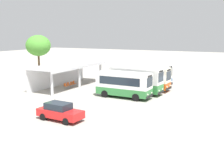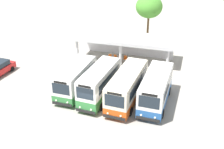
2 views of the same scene
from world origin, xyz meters
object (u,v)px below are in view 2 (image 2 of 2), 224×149
waiting_chair_second_from_end (115,57)px  waiting_chair_fourth_seat (125,58)px  city_bus_nearest_orange (76,78)px  city_bus_middle_cream (127,86)px  waiting_chair_end_by_column (110,57)px  city_bus_fourth_amber (156,88)px  waiting_chair_middle_seat (120,58)px  city_bus_second_in_row (100,82)px

waiting_chair_second_from_end → waiting_chair_fourth_seat: (1.47, 0.06, 0.00)m
city_bus_nearest_orange → city_bus_middle_cream: size_ratio=0.85×
waiting_chair_end_by_column → waiting_chair_second_from_end: (0.73, 0.03, 0.00)m
city_bus_fourth_amber → waiting_chair_second_from_end: 11.86m
city_bus_fourth_amber → waiting_chair_fourth_seat: (-5.60, 9.49, -1.31)m
waiting_chair_end_by_column → waiting_chair_middle_seat: bearing=-0.3°
city_bus_second_in_row → city_bus_middle_cream: (2.90, 0.32, -0.09)m
city_bus_nearest_orange → city_bus_middle_cream: bearing=-0.8°
waiting_chair_second_from_end → waiting_chair_fourth_seat: 1.47m
city_bus_fourth_amber → waiting_chair_middle_seat: bearing=124.0°
city_bus_middle_cream → city_bus_fourth_amber: (2.90, 0.28, 0.01)m
city_bus_fourth_amber → waiting_chair_fourth_seat: size_ratio=8.62×
city_bus_nearest_orange → city_bus_middle_cream: (5.80, -0.08, 0.06)m
city_bus_second_in_row → waiting_chair_second_from_end: (-1.27, 10.03, -1.38)m
city_bus_middle_cream → waiting_chair_middle_seat: size_ratio=9.52×
city_bus_nearest_orange → city_bus_second_in_row: size_ratio=0.96×
waiting_chair_middle_seat → waiting_chair_fourth_seat: size_ratio=1.00×
city_bus_middle_cream → city_bus_fourth_amber: 2.91m
city_bus_middle_cream → waiting_chair_end_by_column: 10.93m
city_bus_nearest_orange → city_bus_fourth_amber: size_ratio=0.94×
city_bus_nearest_orange → city_bus_fourth_amber: 8.70m
waiting_chair_middle_seat → waiting_chair_end_by_column: bearing=179.7°
waiting_chair_middle_seat → waiting_chair_fourth_seat: (0.73, 0.09, 0.00)m
city_bus_middle_cream → waiting_chair_middle_seat: 10.35m
waiting_chair_second_from_end → waiting_chair_fourth_seat: bearing=2.2°
waiting_chair_fourth_seat → waiting_chair_middle_seat: bearing=-172.7°
waiting_chair_second_from_end → waiting_chair_middle_seat: bearing=-2.9°
city_bus_second_in_row → city_bus_middle_cream: bearing=6.3°
city_bus_nearest_orange → waiting_chair_second_from_end: size_ratio=8.07×
waiting_chair_end_by_column → city_bus_middle_cream: bearing=-63.2°
waiting_chair_end_by_column → waiting_chair_fourth_seat: 2.20m
waiting_chair_middle_seat → city_bus_second_in_row: bearing=-87.0°
city_bus_fourth_amber → city_bus_middle_cream: bearing=-174.6°
city_bus_second_in_row → city_bus_nearest_orange: bearing=172.2°
city_bus_nearest_orange → waiting_chair_end_by_column: bearing=84.6°
waiting_chair_end_by_column → city_bus_fourth_amber: bearing=-50.3°
waiting_chair_end_by_column → city_bus_nearest_orange: bearing=-95.4°
city_bus_nearest_orange → waiting_chair_second_from_end: (1.63, 9.63, -1.24)m
city_bus_second_in_row → waiting_chair_fourth_seat: bearing=88.9°
waiting_chair_middle_seat → waiting_chair_second_from_end: bearing=177.1°
waiting_chair_end_by_column → waiting_chair_fourth_seat: same height
waiting_chair_end_by_column → waiting_chair_fourth_seat: size_ratio=1.00×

